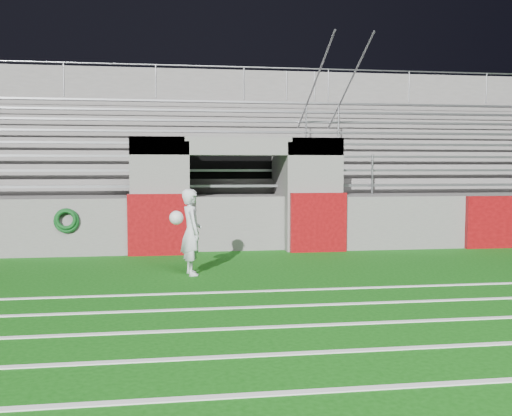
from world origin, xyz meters
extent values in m
plane|color=#0F500D|center=(0.00, 0.00, 0.00)|extent=(90.00, 90.00, 0.00)
cube|color=white|center=(0.00, -5.00, 0.01)|extent=(28.00, 0.09, 0.01)
cube|color=white|center=(0.00, -4.00, 0.01)|extent=(28.00, 0.09, 0.01)
cube|color=white|center=(0.00, -3.00, 0.01)|extent=(28.00, 0.09, 0.01)
cube|color=white|center=(0.00, -2.00, 0.01)|extent=(28.00, 0.09, 0.01)
cube|color=white|center=(0.00, -1.00, 0.01)|extent=(28.00, 0.09, 0.01)
cube|color=#5C5957|center=(-1.80, 3.50, 1.30)|extent=(1.20, 1.00, 2.60)
cube|color=#5C5957|center=(1.80, 3.50, 1.30)|extent=(1.20, 1.00, 2.60)
cube|color=black|center=(0.00, 5.20, 1.25)|extent=(2.60, 0.20, 2.50)
cube|color=#5C5957|center=(-1.15, 4.10, 1.25)|extent=(0.10, 2.20, 2.50)
cube|color=#5C5957|center=(1.15, 4.10, 1.25)|extent=(0.10, 2.20, 2.50)
cube|color=#5C5957|center=(0.00, 3.50, 2.40)|extent=(4.80, 1.00, 0.40)
cube|color=#5C5957|center=(0.00, 7.35, 1.15)|extent=(26.00, 8.00, 0.20)
cube|color=#5C5957|center=(0.00, 7.35, 0.53)|extent=(26.00, 8.00, 1.05)
cube|color=#5E080A|center=(-1.80, 2.94, 0.68)|extent=(1.30, 0.15, 1.35)
cube|color=#5E080A|center=(1.80, 2.94, 0.68)|extent=(1.30, 0.15, 1.35)
cube|color=#5E080A|center=(6.50, 2.94, 0.62)|extent=(2.20, 0.15, 1.25)
cube|color=gray|center=(0.00, 4.43, 1.47)|extent=(23.00, 0.28, 0.06)
cube|color=#5C5957|center=(0.00, 5.28, 1.44)|extent=(24.00, 0.75, 0.38)
cube|color=gray|center=(0.00, 5.18, 1.85)|extent=(23.00, 0.28, 0.06)
cube|color=#5C5957|center=(0.00, 6.03, 1.63)|extent=(24.00, 0.75, 0.76)
cube|color=gray|center=(0.00, 5.93, 2.23)|extent=(23.00, 0.28, 0.06)
cube|color=#5C5957|center=(0.00, 6.78, 1.82)|extent=(24.00, 0.75, 1.14)
cube|color=gray|center=(0.00, 6.68, 2.61)|extent=(23.00, 0.28, 0.06)
cube|color=#5C5957|center=(0.00, 7.53, 2.01)|extent=(24.00, 0.75, 1.52)
cube|color=gray|center=(0.00, 7.43, 2.99)|extent=(23.00, 0.28, 0.06)
cube|color=#5C5957|center=(0.00, 8.28, 2.20)|extent=(24.00, 0.75, 1.90)
cube|color=gray|center=(0.00, 8.18, 3.37)|extent=(23.00, 0.28, 0.06)
cube|color=#5C5957|center=(0.00, 9.03, 2.39)|extent=(24.00, 0.75, 2.28)
cube|color=gray|center=(0.00, 8.93, 3.75)|extent=(23.00, 0.28, 0.06)
cube|color=#5C5957|center=(0.00, 9.78, 2.58)|extent=(24.00, 0.75, 2.66)
cube|color=gray|center=(0.00, 9.68, 4.13)|extent=(23.00, 0.28, 0.06)
cube|color=#5C5957|center=(0.00, 10.45, 2.65)|extent=(26.00, 0.60, 5.29)
cylinder|color=#A5A8AD|center=(2.50, 4.15, 1.75)|extent=(0.05, 0.05, 1.00)
cylinder|color=#A5A8AD|center=(2.50, 7.15, 3.27)|extent=(0.05, 0.05, 1.00)
cylinder|color=#A5A8AD|center=(2.50, 10.15, 4.79)|extent=(0.05, 0.05, 1.00)
cylinder|color=#A5A8AD|center=(2.50, 7.15, 3.77)|extent=(0.05, 6.02, 3.08)
cylinder|color=#A5A8AD|center=(3.50, 4.15, 1.75)|extent=(0.05, 0.05, 1.00)
cylinder|color=#A5A8AD|center=(3.50, 7.15, 3.27)|extent=(0.05, 0.05, 1.00)
cylinder|color=#A5A8AD|center=(3.50, 10.15, 4.79)|extent=(0.05, 0.05, 1.00)
cylinder|color=#A5A8AD|center=(3.50, 7.15, 3.77)|extent=(0.05, 6.02, 3.08)
cylinder|color=#A5A8AD|center=(-5.00, 10.15, 4.84)|extent=(0.05, 0.05, 1.10)
cylinder|color=#A5A8AD|center=(-2.00, 10.15, 4.84)|extent=(0.05, 0.05, 1.10)
cylinder|color=#A5A8AD|center=(1.00, 10.15, 4.84)|extent=(0.05, 0.05, 1.10)
cylinder|color=#A5A8AD|center=(4.00, 10.15, 4.84)|extent=(0.05, 0.05, 1.10)
cylinder|color=#A5A8AD|center=(7.00, 10.15, 4.84)|extent=(0.05, 0.05, 1.10)
cylinder|color=#A5A8AD|center=(10.00, 10.15, 4.84)|extent=(0.05, 0.05, 1.10)
cylinder|color=#A5A8AD|center=(0.00, 10.15, 5.39)|extent=(24.00, 0.05, 0.05)
imported|color=silver|center=(-1.15, 0.57, 0.77)|extent=(0.47, 0.62, 1.54)
sphere|color=white|center=(-1.41, 0.42, 1.04)|extent=(0.25, 0.25, 0.25)
torus|color=#0E4618|center=(-3.72, 2.95, 0.79)|extent=(0.54, 0.10, 0.54)
torus|color=#0D4216|center=(-3.72, 2.90, 0.82)|extent=(0.45, 0.09, 0.45)
camera|label=1|loc=(-1.47, -9.61, 1.91)|focal=40.00mm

